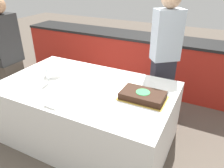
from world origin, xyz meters
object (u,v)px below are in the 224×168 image
at_px(plate_stack, 54,72).
at_px(person_cutting_cake, 165,57).
at_px(wine_glass, 48,73).
at_px(person_seated_left, 8,58).
at_px(cake, 143,95).

height_order(plate_stack, person_cutting_cake, person_cutting_cake).
xyz_separation_m(wine_glass, person_cutting_cake, (1.07, 0.95, 0.06)).
relative_size(plate_stack, person_seated_left, 0.13).
relative_size(person_cutting_cake, person_seated_left, 1.06).
relative_size(cake, wine_glass, 2.45).
xyz_separation_m(person_cutting_cake, person_seated_left, (-1.86, -0.81, -0.07)).
bearing_deg(wine_glass, person_seated_left, 170.21).
relative_size(cake, plate_stack, 2.20).
distance_m(wine_glass, person_seated_left, 0.80).
bearing_deg(wine_glass, person_cutting_cake, 41.37).
bearing_deg(wine_glass, cake, 8.72).
height_order(plate_stack, person_seated_left, person_seated_left).
bearing_deg(person_cutting_cake, cake, 50.58).
bearing_deg(plate_stack, cake, -1.27).
height_order(cake, wine_glass, wine_glass).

